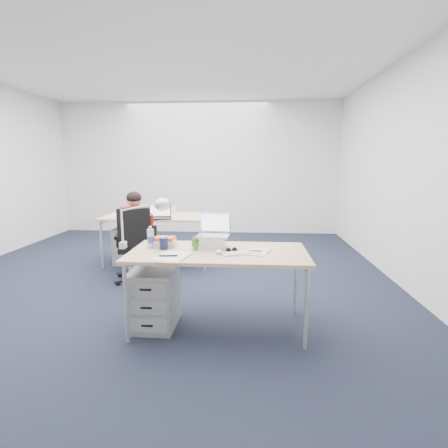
% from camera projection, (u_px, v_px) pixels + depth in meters
% --- Properties ---
extents(floor, '(7.00, 7.00, 0.00)m').
position_uv_depth(floor, '(159.00, 287.00, 4.34)').
color(floor, black).
rests_on(floor, ground).
extents(room, '(6.02, 7.02, 2.80)m').
position_uv_depth(room, '(154.00, 146.00, 4.04)').
color(room, silver).
rests_on(room, ground).
extents(desk_near, '(1.60, 0.80, 0.73)m').
position_uv_depth(desk_near, '(218.00, 256.00, 3.17)').
color(desk_near, tan).
rests_on(desk_near, ground).
extents(desk_far, '(1.60, 0.80, 0.73)m').
position_uv_depth(desk_far, '(158.00, 219.00, 5.28)').
color(desk_far, tan).
rests_on(desk_far, ground).
extents(office_chair, '(0.77, 0.77, 0.97)m').
position_uv_depth(office_chair, '(136.00, 260.00, 4.52)').
color(office_chair, black).
rests_on(office_chair, ground).
extents(seated_person, '(0.47, 0.68, 1.15)m').
position_uv_depth(seated_person, '(136.00, 235.00, 4.63)').
color(seated_person, '#A21D17').
rests_on(seated_person, ground).
extents(drawer_pedestal_near, '(0.40, 0.50, 0.55)m').
position_uv_depth(drawer_pedestal_near, '(154.00, 297.00, 3.27)').
color(drawer_pedestal_near, '#939697').
rests_on(drawer_pedestal_near, ground).
extents(drawer_pedestal_far, '(0.40, 0.50, 0.55)m').
position_uv_depth(drawer_pedestal_far, '(130.00, 245.00, 5.36)').
color(drawer_pedestal_far, '#939697').
rests_on(drawer_pedestal_far, ground).
extents(silver_laptop, '(0.32, 0.26, 0.32)m').
position_uv_depth(silver_laptop, '(213.00, 231.00, 3.25)').
color(silver_laptop, silver).
rests_on(silver_laptop, desk_near).
extents(wireless_keyboard, '(0.31, 0.23, 0.01)m').
position_uv_depth(wireless_keyboard, '(238.00, 253.00, 3.06)').
color(wireless_keyboard, white).
rests_on(wireless_keyboard, desk_near).
extents(computer_mouse, '(0.08, 0.11, 0.03)m').
position_uv_depth(computer_mouse, '(219.00, 252.00, 3.07)').
color(computer_mouse, white).
rests_on(computer_mouse, desk_near).
extents(headphones, '(0.27, 0.23, 0.04)m').
position_uv_depth(headphones, '(203.00, 243.00, 3.42)').
color(headphones, black).
rests_on(headphones, desk_near).
extents(can_koozie, '(0.08, 0.08, 0.12)m').
position_uv_depth(can_koozie, '(164.00, 243.00, 3.22)').
color(can_koozie, '#161F47').
rests_on(can_koozie, desk_near).
extents(water_bottle, '(0.08, 0.08, 0.21)m').
position_uv_depth(water_bottle, '(151.00, 237.00, 3.27)').
color(water_bottle, silver).
rests_on(water_bottle, desk_near).
extents(bear_figurine, '(0.07, 0.06, 0.13)m').
position_uv_depth(bear_figurine, '(195.00, 243.00, 3.19)').
color(bear_figurine, '#246F1D').
rests_on(bear_figurine, desk_near).
extents(book_stack, '(0.25, 0.22, 0.09)m').
position_uv_depth(book_stack, '(165.00, 242.00, 3.33)').
color(book_stack, silver).
rests_on(book_stack, desk_near).
extents(cordless_phone, '(0.05, 0.03, 0.17)m').
position_uv_depth(cordless_phone, '(154.00, 234.00, 3.50)').
color(cordless_phone, black).
rests_on(cordless_phone, desk_near).
extents(papers_left, '(0.29, 0.37, 0.01)m').
position_uv_depth(papers_left, '(171.00, 257.00, 2.93)').
color(papers_left, '#FFD893').
rests_on(papers_left, desk_near).
extents(papers_right, '(0.25, 0.30, 0.01)m').
position_uv_depth(papers_right, '(257.00, 252.00, 3.11)').
color(papers_right, '#FFD893').
rests_on(papers_right, desk_near).
extents(sunglasses, '(0.12, 0.09, 0.03)m').
position_uv_depth(sunglasses, '(231.00, 250.00, 3.14)').
color(sunglasses, black).
rests_on(sunglasses, desk_near).
extents(desk_lamp, '(0.46, 0.26, 0.49)m').
position_uv_depth(desk_lamp, '(138.00, 222.00, 3.22)').
color(desk_lamp, silver).
rests_on(desk_lamp, desk_near).
extents(dark_laptop, '(0.37, 0.36, 0.23)m').
position_uv_depth(dark_laptop, '(160.00, 211.00, 4.96)').
color(dark_laptop, black).
rests_on(dark_laptop, desk_far).
extents(far_cup, '(0.09, 0.09, 0.11)m').
position_uv_depth(far_cup, '(174.00, 210.00, 5.49)').
color(far_cup, white).
rests_on(far_cup, desk_far).
extents(far_papers, '(0.20, 0.28, 0.01)m').
position_uv_depth(far_papers, '(129.00, 215.00, 5.34)').
color(far_papers, white).
rests_on(far_papers, desk_far).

